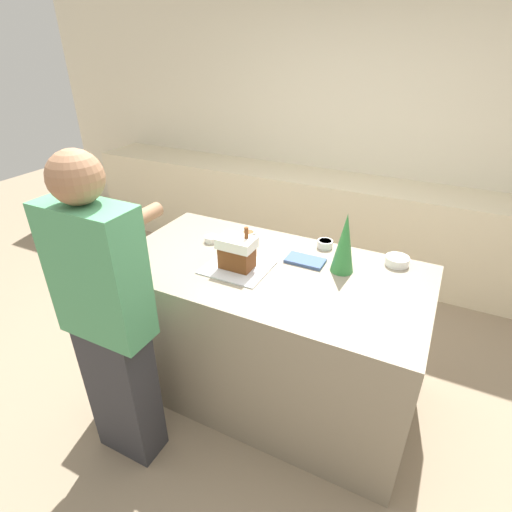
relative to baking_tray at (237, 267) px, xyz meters
The scene contains 14 objects.
ground_plane 0.98m from the baking_tray, 27.22° to the left, with size 12.00×12.00×0.00m, color gray.
wall_back 2.37m from the baking_tray, 85.96° to the left, with size 8.00×0.05×2.60m.
back_cabinet_block 2.08m from the baking_tray, 85.31° to the left, with size 6.00×0.60×0.92m.
kitchen_island 0.52m from the baking_tray, 27.22° to the left, with size 1.86×0.98×0.95m.
baking_tray is the anchor object (origin of this frame).
gingerbread_house 0.11m from the baking_tray, 23.11° to the left, with size 0.21×0.14×0.26m.
decorative_tree 0.64m from the baking_tray, 23.86° to the left, with size 0.14×0.14×0.36m.
candy_bowl_beside_tree 0.62m from the baking_tray, 51.99° to the left, with size 0.10×0.10×0.05m.
candy_bowl_near_tray_left 0.40m from the baking_tray, 144.73° to the left, with size 0.09×0.09×0.04m.
candy_bowl_far_right 0.96m from the baking_tray, 29.10° to the left, with size 0.14×0.14×0.05m.
candy_bowl_behind_tray 0.40m from the baking_tray, 108.06° to the left, with size 0.09×0.09×0.05m.
cookbook 0.42m from the baking_tray, 36.48° to the left, with size 0.23×0.13×0.02m.
mug 0.62m from the baking_tray, 148.51° to the right, with size 0.09×0.09×0.10m.
person 0.77m from the baking_tray, 117.02° to the right, with size 0.47×0.58×1.77m.
Camera 1 is at (0.85, -1.86, 2.16)m, focal length 28.00 mm.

